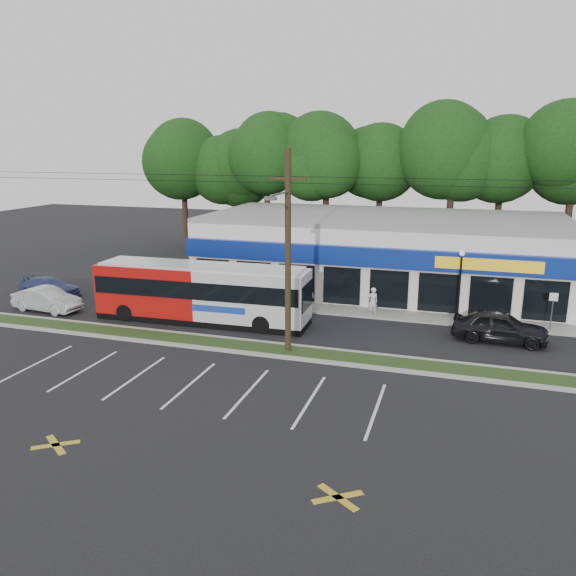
% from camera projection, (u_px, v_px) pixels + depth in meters
% --- Properties ---
extents(ground, '(120.00, 120.00, 0.00)m').
position_uv_depth(ground, '(225.00, 353.00, 28.13)').
color(ground, black).
rests_on(ground, ground).
extents(grass_strip, '(40.00, 1.60, 0.12)m').
position_uv_depth(grass_strip, '(233.00, 345.00, 29.04)').
color(grass_strip, '#2A3A18').
rests_on(grass_strip, ground).
extents(curb_south, '(40.00, 0.25, 0.14)m').
position_uv_depth(curb_south, '(226.00, 351.00, 28.25)').
color(curb_south, '#9E9E93').
rests_on(curb_south, ground).
extents(curb_north, '(40.00, 0.25, 0.14)m').
position_uv_depth(curb_north, '(239.00, 340.00, 29.82)').
color(curb_north, '#9E9E93').
rests_on(curb_north, ground).
extents(sidewalk, '(32.00, 2.20, 0.10)m').
position_uv_depth(sidewalk, '(357.00, 312.00, 34.99)').
color(sidewalk, '#9E9E93').
rests_on(sidewalk, ground).
extents(strip_mall, '(25.00, 12.55, 5.30)m').
position_uv_depth(strip_mall, '(383.00, 252.00, 40.60)').
color(strip_mall, silver).
rests_on(strip_mall, ground).
extents(utility_pole, '(50.00, 2.77, 10.00)m').
position_uv_depth(utility_pole, '(284.00, 246.00, 26.83)').
color(utility_pole, black).
rests_on(utility_pole, ground).
extents(lamp_post, '(0.30, 0.30, 4.25)m').
position_uv_depth(lamp_post, '(460.00, 278.00, 32.42)').
color(lamp_post, black).
rests_on(lamp_post, ground).
extents(sign_post, '(0.45, 0.10, 2.23)m').
position_uv_depth(sign_post, '(553.00, 305.00, 31.03)').
color(sign_post, '#59595E').
rests_on(sign_post, ground).
extents(tree_line, '(46.76, 6.76, 11.83)m').
position_uv_depth(tree_line, '(385.00, 166.00, 48.95)').
color(tree_line, black).
rests_on(tree_line, ground).
extents(metrobus, '(12.81, 3.08, 3.42)m').
position_uv_depth(metrobus, '(202.00, 291.00, 32.83)').
color(metrobus, '#AE100D').
rests_on(metrobus, ground).
extents(car_dark, '(4.98, 2.26, 1.66)m').
position_uv_depth(car_dark, '(500.00, 327.00, 29.59)').
color(car_dark, black).
rests_on(car_dark, ground).
extents(car_silver, '(4.60, 1.93, 1.48)m').
position_uv_depth(car_silver, '(47.00, 299.00, 35.15)').
color(car_silver, '#B6BABF').
rests_on(car_silver, ground).
extents(car_blue, '(4.35, 1.78, 1.26)m').
position_uv_depth(car_blue, '(50.00, 287.00, 38.78)').
color(car_blue, navy).
rests_on(car_blue, ground).
extents(pedestrian_a, '(0.79, 0.71, 1.80)m').
position_uv_depth(pedestrian_a, '(373.00, 302.00, 34.01)').
color(pedestrian_a, silver).
rests_on(pedestrian_a, ground).
extents(pedestrian_b, '(1.11, 1.05, 1.82)m').
position_uv_depth(pedestrian_b, '(309.00, 297.00, 35.18)').
color(pedestrian_b, beige).
rests_on(pedestrian_b, ground).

